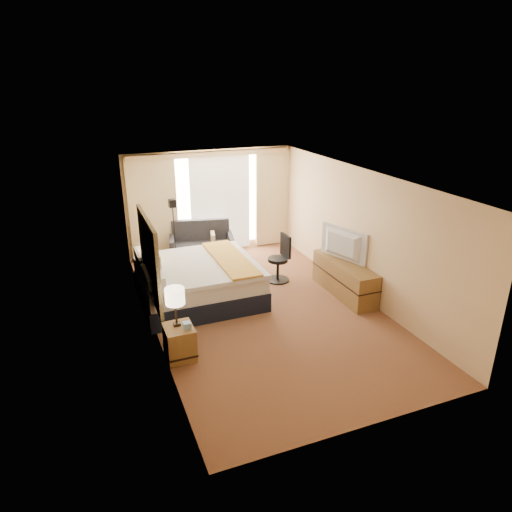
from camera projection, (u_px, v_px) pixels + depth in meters
name	position (u px, v px, depth m)	size (l,w,h in m)	color
floor	(263.00, 308.00, 8.94)	(4.20, 7.00, 0.02)	#552318
ceiling	(263.00, 177.00, 7.99)	(4.20, 7.00, 0.02)	white
wall_back	(210.00, 202.00, 11.49)	(4.20, 0.02, 2.60)	tan
wall_front	(375.00, 340.00, 5.43)	(4.20, 0.02, 2.60)	tan
wall_left	(149.00, 262.00, 7.74)	(0.02, 7.00, 2.60)	tan
wall_right	(359.00, 233.00, 9.18)	(0.02, 7.00, 2.60)	tan
headboard	(149.00, 259.00, 7.94)	(0.06, 1.85, 1.50)	black
nightstand_left	(180.00, 342.00, 7.28)	(0.45, 0.52, 0.55)	brown
nightstand_right	(153.00, 282.00, 9.45)	(0.45, 0.52, 0.55)	brown
media_dresser	(344.00, 278.00, 9.44)	(0.50, 1.80, 0.70)	brown
window	(220.00, 201.00, 11.55)	(2.30, 0.02, 2.30)	white
curtains	(211.00, 199.00, 11.36)	(4.12, 0.19, 2.56)	beige
bed	(198.00, 281.00, 9.16)	(2.30, 2.11, 1.12)	black
loveseat	(202.00, 248.00, 11.22)	(1.67, 1.12, 0.96)	maroon
floor_lamp	(174.00, 221.00, 10.26)	(0.22, 0.22, 1.71)	black
desk_chair	(280.00, 261.00, 10.03)	(0.51, 0.51, 1.05)	black
lamp_left	(175.00, 297.00, 7.05)	(0.31, 0.31, 0.65)	black
lamp_right	(150.00, 247.00, 9.16)	(0.31, 0.31, 0.65)	black
tissue_box	(187.00, 326.00, 7.12)	(0.12, 0.12, 0.11)	#81A5C8
telephone	(154.00, 271.00, 9.21)	(0.18, 0.14, 0.07)	black
television	(340.00, 245.00, 9.31)	(1.17, 0.15, 0.67)	black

